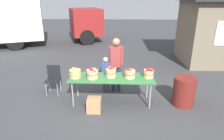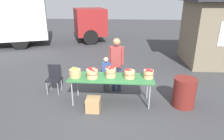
{
  "view_description": "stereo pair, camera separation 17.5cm",
  "coord_description": "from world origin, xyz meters",
  "views": [
    {
      "loc": [
        0.23,
        -4.96,
        2.86
      ],
      "look_at": [
        0.0,
        0.3,
        0.85
      ],
      "focal_mm": 31.79,
      "sensor_mm": 36.0,
      "label": 1
    },
    {
      "loc": [
        0.4,
        -4.95,
        2.86
      ],
      "look_at": [
        0.0,
        0.3,
        0.85
      ],
      "focal_mm": 31.79,
      "sensor_mm": 36.0,
      "label": 2
    }
  ],
  "objects": [
    {
      "name": "ground_plane",
      "position": [
        0.0,
        0.0,
        0.0
      ],
      "size": [
        40.0,
        40.0,
        0.0
      ],
      "primitive_type": "plane",
      "color": "#38383A"
    },
    {
      "name": "trash_barrel",
      "position": [
        1.97,
        -0.06,
        0.4
      ],
      "size": [
        0.59,
        0.59,
        0.8
      ],
      "primitive_type": "cylinder",
      "color": "maroon",
      "rests_on": "ground"
    },
    {
      "name": "apple_basket_red_0",
      "position": [
        -0.51,
        -0.07,
        0.88
      ],
      "size": [
        0.33,
        0.33,
        0.29
      ],
      "color": "tan",
      "rests_on": "market_table"
    },
    {
      "name": "folding_chair",
      "position": [
        -1.8,
        0.5,
        0.51
      ],
      "size": [
        0.41,
        0.41,
        0.86
      ],
      "rotation": [
        0.0,
        0.0,
        0.02
      ],
      "color": "black",
      "rests_on": "ground"
    },
    {
      "name": "food_kiosk",
      "position": [
        4.49,
        3.79,
        1.38
      ],
      "size": [
        3.56,
        2.97,
        2.74
      ],
      "rotation": [
        0.0,
        0.0,
        0.02
      ],
      "color": "#726651",
      "rests_on": "ground"
    },
    {
      "name": "box_truck",
      "position": [
        -5.35,
        6.46,
        1.49
      ],
      "size": [
        7.97,
        4.71,
        2.75
      ],
      "rotation": [
        0.0,
        0.0,
        0.36
      ],
      "color": "white",
      "rests_on": "ground"
    },
    {
      "name": "apple_basket_red_1",
      "position": [
        -0.02,
        0.04,
        0.89
      ],
      "size": [
        0.3,
        0.3,
        0.31
      ],
      "color": "tan",
      "rests_on": "market_table"
    },
    {
      "name": "market_table",
      "position": [
        0.0,
        0.0,
        0.71
      ],
      "size": [
        2.3,
        0.76,
        0.75
      ],
      "color": "#2D6B38",
      "rests_on": "ground"
    },
    {
      "name": "child_customer",
      "position": [
        -0.21,
        0.65,
        0.66
      ],
      "size": [
        0.28,
        0.22,
        1.12
      ],
      "rotation": [
        0.0,
        0.0,
        2.74
      ],
      "color": "#3F3F3F",
      "rests_on": "ground"
    },
    {
      "name": "apple_basket_green_0",
      "position": [
        -0.98,
        -0.04,
        0.87
      ],
      "size": [
        0.33,
        0.33,
        0.26
      ],
      "color": "tan",
      "rests_on": "market_table"
    },
    {
      "name": "produce_crate",
      "position": [
        -0.43,
        -0.5,
        0.18
      ],
      "size": [
        0.36,
        0.36,
        0.36
      ],
      "primitive_type": "cube",
      "color": "#A87F51",
      "rests_on": "ground"
    },
    {
      "name": "apple_basket_red_3",
      "position": [
        1.0,
        0.04,
        0.87
      ],
      "size": [
        0.29,
        0.29,
        0.27
      ],
      "color": "tan",
      "rests_on": "market_table"
    },
    {
      "name": "vendor_adult",
      "position": [
        0.1,
        0.71,
        0.99
      ],
      "size": [
        0.44,
        0.26,
        1.68
      ],
      "rotation": [
        0.0,
        0.0,
        3.01
      ],
      "color": "#262D4C",
      "rests_on": "ground"
    },
    {
      "name": "apple_basket_red_2",
      "position": [
        0.49,
        0.01,
        0.87
      ],
      "size": [
        0.31,
        0.31,
        0.27
      ],
      "color": "tan",
      "rests_on": "market_table"
    }
  ]
}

